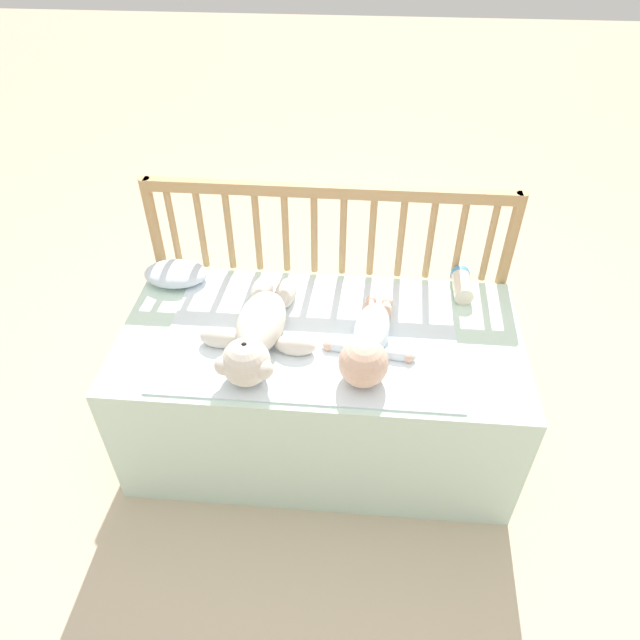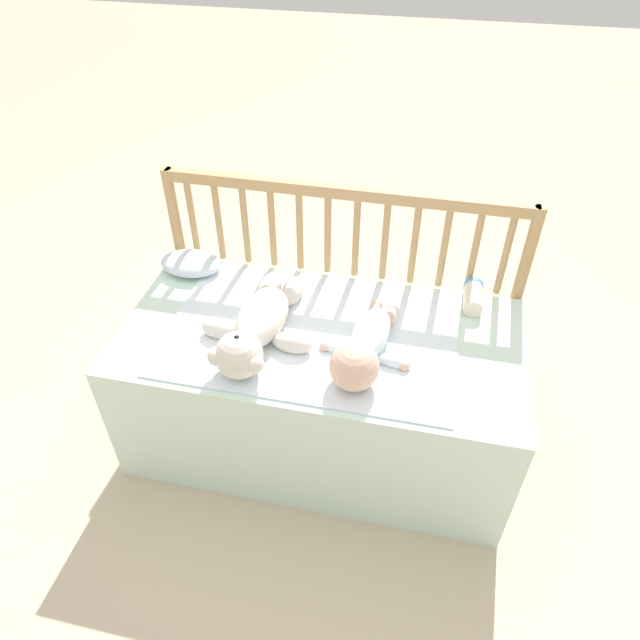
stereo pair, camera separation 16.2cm
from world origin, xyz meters
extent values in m
plane|color=#C6B293|center=(0.00, 0.00, 0.00)|extent=(12.00, 12.00, 0.00)
cube|color=silver|center=(0.00, 0.00, 0.23)|extent=(1.17, 0.59, 0.46)
cylinder|color=tan|center=(-0.57, 0.32, 0.39)|extent=(0.04, 0.04, 0.77)
cylinder|color=tan|center=(0.57, 0.32, 0.39)|extent=(0.04, 0.04, 0.77)
cube|color=tan|center=(0.00, 0.32, 0.75)|extent=(1.14, 0.03, 0.04)
cylinder|color=tan|center=(-0.50, 0.32, 0.60)|extent=(0.02, 0.02, 0.28)
cylinder|color=tan|center=(-0.41, 0.32, 0.60)|extent=(0.02, 0.02, 0.28)
cylinder|color=tan|center=(-0.32, 0.32, 0.60)|extent=(0.02, 0.02, 0.28)
cylinder|color=tan|center=(-0.23, 0.32, 0.60)|extent=(0.02, 0.02, 0.28)
cylinder|color=tan|center=(-0.14, 0.32, 0.60)|extent=(0.02, 0.02, 0.28)
cylinder|color=tan|center=(-0.05, 0.32, 0.60)|extent=(0.02, 0.02, 0.28)
cylinder|color=tan|center=(0.05, 0.32, 0.60)|extent=(0.02, 0.02, 0.28)
cylinder|color=tan|center=(0.14, 0.32, 0.60)|extent=(0.02, 0.02, 0.28)
cylinder|color=tan|center=(0.23, 0.32, 0.60)|extent=(0.02, 0.02, 0.28)
cylinder|color=tan|center=(0.32, 0.32, 0.60)|extent=(0.02, 0.02, 0.28)
cylinder|color=tan|center=(0.41, 0.32, 0.60)|extent=(0.02, 0.02, 0.28)
cylinder|color=tan|center=(0.50, 0.32, 0.60)|extent=(0.02, 0.02, 0.28)
cube|color=white|center=(-0.03, -0.01, 0.46)|extent=(0.84, 0.53, 0.01)
ellipsoid|color=silver|center=(-0.17, -0.02, 0.51)|extent=(0.15, 0.27, 0.11)
sphere|color=silver|center=(-0.18, -0.20, 0.52)|extent=(0.13, 0.13, 0.13)
sphere|color=beige|center=(-0.18, -0.20, 0.56)|extent=(0.05, 0.05, 0.05)
sphere|color=black|center=(-0.18, -0.20, 0.58)|extent=(0.02, 0.02, 0.02)
sphere|color=silver|center=(-0.13, -0.22, 0.53)|extent=(0.05, 0.05, 0.05)
sphere|color=silver|center=(-0.23, -0.22, 0.53)|extent=(0.05, 0.05, 0.05)
ellipsoid|color=silver|center=(-0.06, -0.08, 0.49)|extent=(0.12, 0.07, 0.06)
ellipsoid|color=silver|center=(-0.28, -0.07, 0.49)|extent=(0.12, 0.07, 0.06)
ellipsoid|color=silver|center=(-0.12, 0.15, 0.49)|extent=(0.07, 0.13, 0.06)
ellipsoid|color=silver|center=(-0.19, 0.15, 0.49)|extent=(0.07, 0.13, 0.06)
ellipsoid|color=white|center=(0.15, -0.02, 0.50)|extent=(0.13, 0.23, 0.09)
sphere|color=beige|center=(0.13, -0.17, 0.52)|extent=(0.13, 0.13, 0.13)
ellipsoid|color=white|center=(0.22, -0.09, 0.48)|extent=(0.11, 0.05, 0.04)
ellipsoid|color=white|center=(0.06, -0.06, 0.48)|extent=(0.11, 0.05, 0.04)
sphere|color=beige|center=(0.25, -0.09, 0.48)|extent=(0.03, 0.03, 0.03)
sphere|color=beige|center=(0.03, -0.07, 0.48)|extent=(0.03, 0.03, 0.03)
ellipsoid|color=beige|center=(0.19, 0.09, 0.48)|extent=(0.05, 0.11, 0.04)
ellipsoid|color=beige|center=(0.14, 0.10, 0.48)|extent=(0.05, 0.11, 0.04)
sphere|color=beige|center=(0.19, 0.14, 0.48)|extent=(0.03, 0.03, 0.03)
sphere|color=beige|center=(0.14, 0.15, 0.48)|extent=(0.03, 0.03, 0.03)
cylinder|color=#F4E5CC|center=(0.43, 0.23, 0.49)|extent=(0.06, 0.12, 0.06)
cylinder|color=#4C99D8|center=(0.43, 0.29, 0.49)|extent=(0.06, 0.02, 0.06)
sphere|color=#EAC67F|center=(0.43, 0.31, 0.49)|extent=(0.04, 0.04, 0.04)
ellipsoid|color=silver|center=(-0.49, 0.22, 0.49)|extent=(0.20, 0.14, 0.06)
camera|label=1|loc=(0.10, -1.23, 1.57)|focal=32.00mm
camera|label=2|loc=(0.26, -1.21, 1.57)|focal=32.00mm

